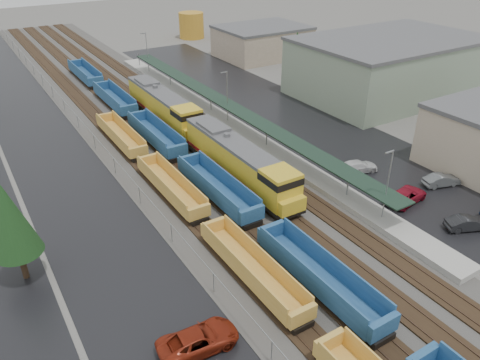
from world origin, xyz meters
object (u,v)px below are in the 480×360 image
object	(u,v)px
locomotive_trail	(164,107)
parked_car_east_c	(358,167)
well_string_yellow	(252,269)
parked_car_east_e	(441,180)
storage_tank	(191,25)
locomotive_lead	(240,162)
well_string_blue	(217,188)
parked_car_east_b	(406,195)
parked_car_west_c	(198,340)
parked_car_east_a	(468,223)

from	to	relation	value
locomotive_trail	parked_car_east_c	distance (m)	29.50
well_string_yellow	parked_car_east_e	size ratio (longest dim) A/B	18.27
well_string_yellow	storage_tank	world-z (taller)	storage_tank
locomotive_lead	well_string_blue	xyz separation A→B (m)	(-4.00, -1.77, -1.35)
storage_tank	parked_car_east_b	bearing A→B (deg)	-101.23
locomotive_trail	parked_car_west_c	distance (m)	42.59
well_string_blue	well_string_yellow	bearing A→B (deg)	-107.19
locomotive_lead	parked_car_east_b	size ratio (longest dim) A/B	4.06
parked_car_east_a	parked_car_east_c	xyz separation A→B (m)	(-0.52, 14.31, 0.01)
locomotive_lead	parked_car_west_c	world-z (taller)	locomotive_lead
storage_tank	parked_car_east_e	xyz separation A→B (m)	(-10.51, -83.11, -2.41)
parked_car_west_c	parked_car_east_b	world-z (taller)	parked_car_west_c
well_string_yellow	parked_car_east_b	xyz separation A→B (m)	(20.73, 1.72, -0.38)
parked_car_east_b	parked_car_east_c	xyz separation A→B (m)	(0.43, 7.64, -0.02)
parked_car_west_c	parked_car_east_b	bearing A→B (deg)	-75.35
locomotive_trail	parked_car_east_a	world-z (taller)	locomotive_trail
locomotive_lead	locomotive_trail	distance (m)	21.00
well_string_blue	parked_car_west_c	world-z (taller)	well_string_blue
locomotive_trail	well_string_yellow	distance (m)	36.61
well_string_blue	parked_car_east_c	world-z (taller)	well_string_blue
well_string_blue	parked_car_east_c	size ratio (longest dim) A/B	23.50
parked_car_east_c	parked_car_east_e	xyz separation A→B (m)	(5.61, -7.43, -0.00)
locomotive_lead	parked_car_east_a	bearing A→B (deg)	-55.15
locomotive_lead	parked_car_east_b	distance (m)	18.27
locomotive_lead	parked_car_east_c	size ratio (longest dim) A/B	4.39
parked_car_west_c	locomotive_lead	bearing A→B (deg)	-35.96
locomotive_trail	parked_car_east_c	xyz separation A→B (m)	(13.16, -26.34, -1.85)
locomotive_lead	storage_tank	size ratio (longest dim) A/B	3.44
parked_car_east_a	parked_car_east_e	size ratio (longest dim) A/B	1.00
locomotive_lead	parked_car_east_c	xyz separation A→B (m)	(13.16, -5.34, -1.85)
well_string_blue	parked_car_east_b	size ratio (longest dim) A/B	21.73
well_string_yellow	well_string_blue	world-z (taller)	well_string_blue
locomotive_lead	storage_tank	world-z (taller)	storage_tank
parked_car_east_a	parked_car_east_e	bearing A→B (deg)	-12.66
parked_car_east_c	storage_tank	bearing A→B (deg)	3.43
well_string_blue	storage_tank	xyz separation A→B (m)	(33.28, 72.11, 1.91)
well_string_yellow	parked_car_east_e	world-z (taller)	well_string_yellow
locomotive_lead	well_string_blue	bearing A→B (deg)	-156.14
locomotive_trail	well_string_blue	distance (m)	23.16
locomotive_trail	parked_car_east_e	distance (m)	38.68
storage_tank	parked_car_west_c	world-z (taller)	storage_tank
locomotive_lead	storage_tank	distance (m)	76.19
parked_car_west_c	parked_car_east_c	distance (m)	31.32
well_string_blue	parked_car_east_a	size ratio (longest dim) A/B	26.89
well_string_yellow	parked_car_east_b	bearing A→B (deg)	4.75
well_string_yellow	parked_car_west_c	xyz separation A→B (m)	(-7.12, -4.08, -0.30)
parked_car_east_c	parked_car_east_e	distance (m)	9.31
well_string_yellow	locomotive_trail	bearing A→B (deg)	77.37
locomotive_lead	parked_car_east_e	xyz separation A→B (m)	(18.77, -12.77, -1.86)
well_string_blue	parked_car_east_b	xyz separation A→B (m)	(16.73, -11.21, -0.48)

